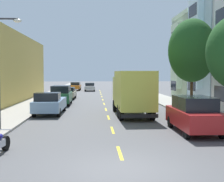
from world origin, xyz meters
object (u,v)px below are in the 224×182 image
at_px(street_lamp, 1,63).
at_px(parked_suv_red, 194,114).
at_px(parked_sedan_black, 124,86).
at_px(parked_wagon_orange, 75,86).
at_px(parked_pickup_sky, 50,103).
at_px(moving_silver_sedan, 90,87).
at_px(parked_sedan_champagne, 68,93).
at_px(street_tree_second, 192,51).
at_px(parked_suv_forest, 61,95).
at_px(parked_sedan_white, 128,88).
at_px(delivery_box_truck, 132,91).

distance_m(street_lamp, parked_suv_red, 10.61).
height_order(street_lamp, parked_suv_red, street_lamp).
bearing_deg(parked_sedan_black, street_lamp, -104.30).
bearing_deg(parked_suv_red, parked_sedan_black, 89.90).
relative_size(parked_wagon_orange, parked_pickup_sky, 0.89).
xyz_separation_m(street_lamp, parked_pickup_sky, (1.47, 7.43, -2.86)).
bearing_deg(moving_silver_sedan, parked_suv_red, -81.24).
distance_m(parked_sedan_champagne, parked_sedan_black, 20.75).
bearing_deg(street_tree_second, parked_sedan_champagne, 125.28).
xyz_separation_m(parked_pickup_sky, parked_sedan_black, (8.84, 33.00, -0.08)).
xyz_separation_m(parked_suv_forest, parked_pickup_sky, (-0.13, -7.01, -0.16)).
distance_m(parked_sedan_white, moving_silver_sedan, 8.16).
distance_m(parked_wagon_orange, parked_pickup_sky, 33.83).
height_order(delivery_box_truck, parked_sedan_white, delivery_box_truck).
bearing_deg(parked_suv_forest, moving_silver_sedan, 84.11).
height_order(parked_sedan_white, moving_silver_sedan, same).
bearing_deg(parked_pickup_sky, parked_suv_red, -42.64).
bearing_deg(parked_suv_forest, parked_wagon_orange, 90.34).
xyz_separation_m(street_tree_second, parked_suv_forest, (-10.73, 7.94, -3.90)).
bearing_deg(parked_suv_red, delivery_box_truck, 110.67).
distance_m(parked_sedan_white, parked_sedan_champagne, 14.90).
distance_m(street_tree_second, parked_pickup_sky, 11.63).
bearing_deg(parked_sedan_black, street_tree_second, -86.59).
distance_m(delivery_box_truck, parked_wagon_orange, 35.85).
relative_size(street_tree_second, parked_suv_red, 1.49).
bearing_deg(parked_sedan_white, street_tree_second, -85.81).
bearing_deg(parked_wagon_orange, parked_suv_forest, -89.66).
height_order(parked_sedan_champagne, parked_sedan_black, same).
distance_m(street_lamp, moving_silver_sedan, 39.30).
bearing_deg(moving_silver_sedan, parked_wagon_orange, 139.50).
distance_m(parked_suv_red, parked_sedan_white, 34.32).
relative_size(parked_suv_forest, parked_sedan_champagne, 1.06).
relative_size(street_lamp, delivery_box_truck, 0.85).
height_order(parked_sedan_champagne, parked_pickup_sky, parked_pickup_sky).
xyz_separation_m(delivery_box_truck, moving_silver_sedan, (-3.60, 32.98, -1.13)).
height_order(street_lamp, moving_silver_sedan, street_lamp).
distance_m(parked_suv_red, moving_silver_sedan, 40.07).
bearing_deg(street_lamp, parked_sedan_champagne, 85.56).
xyz_separation_m(parked_sedan_white, parked_sedan_black, (-0.04, 6.75, 0.00)).
relative_size(street_lamp, parked_suv_red, 1.26).
bearing_deg(parked_wagon_orange, parked_suv_red, -78.15).
bearing_deg(street_lamp, delivery_box_truck, 37.74).
bearing_deg(parked_pickup_sky, street_tree_second, -4.93).
height_order(street_lamp, parked_sedan_black, street_lamp).
bearing_deg(parked_pickup_sky, parked_sedan_black, 75.01).
bearing_deg(delivery_box_truck, parked_sedan_black, 85.73).
height_order(parked_wagon_orange, moving_silver_sedan, parked_wagon_orange).
height_order(delivery_box_truck, parked_sedan_champagne, delivery_box_truck).
relative_size(parked_pickup_sky, parked_sedan_black, 1.18).
distance_m(parked_suv_forest, moving_silver_sedan, 24.66).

